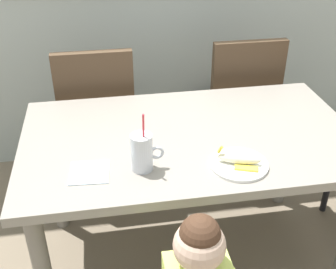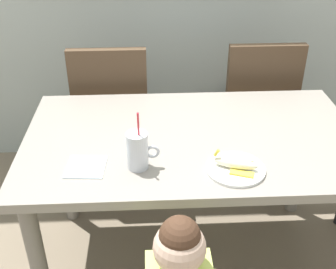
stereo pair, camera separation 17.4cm
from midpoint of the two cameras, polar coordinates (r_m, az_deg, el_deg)
The scene contains 8 objects.
ground_plane at distance 2.34m, azimuth 5.00°, elevation -16.14°, with size 24.00×24.00×0.00m, color #7A6B56.
dining_table at distance 1.91m, azimuth 5.88°, elevation -2.79°, with size 1.47×0.86×0.75m.
dining_chair_left at distance 2.52m, azimuth -5.54°, elevation 3.24°, with size 0.44×0.44×0.96m.
dining_chair_right at distance 2.64m, azimuth 13.57°, elevation 3.86°, with size 0.44×0.45×0.96m.
milk_cup at distance 1.61m, azimuth -1.02°, elevation -2.52°, with size 0.13×0.08×0.25m.
snack_plate at distance 1.67m, azimuth 12.05°, elevation -4.66°, with size 0.23×0.23×0.01m, color white.
peeled_banana at distance 1.65m, azimuth 12.17°, elevation -3.96°, with size 0.17×0.13×0.07m.
paper_napkin at distance 1.66m, azimuth -8.08°, elevation -4.44°, with size 0.15×0.15×0.00m, color silver.
Camera 2 is at (-0.19, -1.58, 1.71)m, focal length 45.26 mm.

